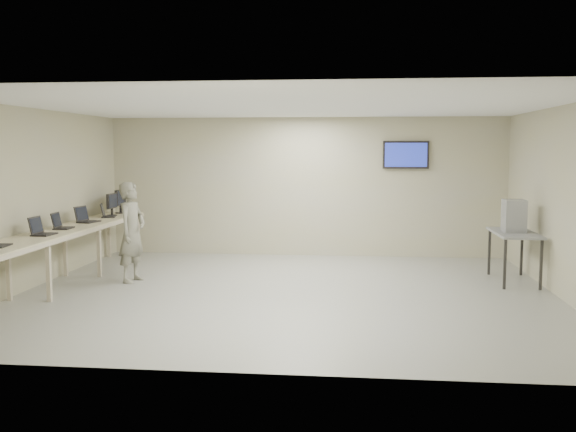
# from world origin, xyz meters

# --- Properties ---
(room) EXTENTS (8.01, 7.01, 2.81)m
(room) POSITION_xyz_m (0.03, 0.06, 1.41)
(room) COLOR #B8B7A6
(room) RESTS_ON ground
(workbench) EXTENTS (0.76, 6.00, 0.90)m
(workbench) POSITION_xyz_m (-3.59, 0.00, 0.83)
(workbench) COLOR beige
(workbench) RESTS_ON ground
(laptop_1) EXTENTS (0.30, 0.36, 0.27)m
(laptop_1) POSITION_xyz_m (-3.60, -0.51, 0.97)
(laptop_1) COLOR black
(laptop_1) RESTS_ON workbench
(laptop_2) EXTENTS (0.29, 0.34, 0.26)m
(laptop_2) POSITION_xyz_m (-3.65, 0.25, 0.97)
(laptop_2) COLOR black
(laptop_2) RESTS_ON workbench
(laptop_3) EXTENTS (0.36, 0.41, 0.28)m
(laptop_3) POSITION_xyz_m (-3.63, 1.15, 0.97)
(laptop_3) COLOR black
(laptop_3) RESTS_ON workbench
(laptop_4) EXTENTS (0.35, 0.38, 0.26)m
(laptop_4) POSITION_xyz_m (-3.60, 2.00, 0.97)
(laptop_4) COLOR black
(laptop_4) RESTS_ON workbench
(monitor_near) EXTENTS (0.19, 0.43, 0.42)m
(monitor_near) POSITION_xyz_m (-3.60, 2.29, 1.16)
(monitor_near) COLOR black
(monitor_near) RESTS_ON workbench
(monitor_far) EXTENTS (0.21, 0.47, 0.47)m
(monitor_far) POSITION_xyz_m (-3.60, 2.75, 1.18)
(monitor_far) COLOR black
(monitor_far) RESTS_ON workbench
(soldier) EXTENTS (0.50, 0.66, 1.63)m
(soldier) POSITION_xyz_m (-2.60, 0.58, 0.82)
(soldier) COLOR #676C59
(soldier) RESTS_ON ground
(side_table) EXTENTS (0.64, 1.37, 0.82)m
(side_table) POSITION_xyz_m (3.60, 1.21, 0.75)
(side_table) COLOR gray
(side_table) RESTS_ON ground
(storage_bins) EXTENTS (0.33, 0.37, 0.53)m
(storage_bins) POSITION_xyz_m (3.58, 1.21, 1.09)
(storage_bins) COLOR #A8AAB0
(storage_bins) RESTS_ON side_table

